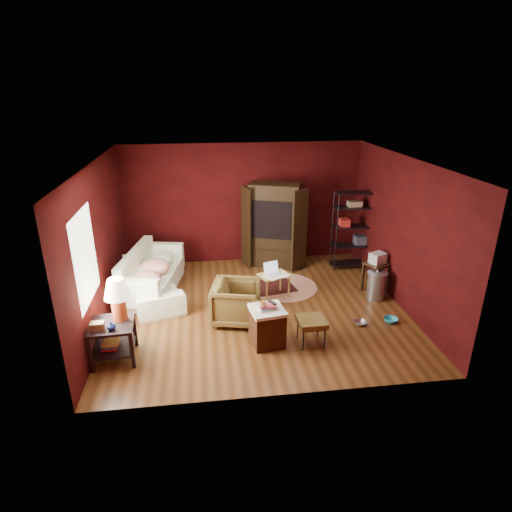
# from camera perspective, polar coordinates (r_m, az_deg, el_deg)

# --- Properties ---
(room) EXTENTS (5.54, 5.04, 2.84)m
(room) POSITION_cam_1_polar(r_m,az_deg,el_deg) (7.68, -0.08, 2.18)
(room) COLOR brown
(room) RESTS_ON ground
(sofa) EXTENTS (1.23, 2.33, 0.88)m
(sofa) POSITION_cam_1_polar(r_m,az_deg,el_deg) (8.83, -13.86, -2.54)
(sofa) COLOR white
(sofa) RESTS_ON ground
(armchair) EXTENTS (0.92, 0.96, 0.83)m
(armchair) POSITION_cam_1_polar(r_m,az_deg,el_deg) (7.67, -2.64, -5.95)
(armchair) COLOR black
(armchair) RESTS_ON ground
(pet_bowl_steel) EXTENTS (0.24, 0.10, 0.23)m
(pet_bowl_steel) POSITION_cam_1_polar(r_m,az_deg,el_deg) (7.92, 13.77, -8.13)
(pet_bowl_steel) COLOR #AAACB1
(pet_bowl_steel) RESTS_ON ground
(pet_bowl_turquoise) EXTENTS (0.26, 0.10, 0.25)m
(pet_bowl_turquoise) POSITION_cam_1_polar(r_m,az_deg,el_deg) (8.13, 17.59, -7.63)
(pet_bowl_turquoise) COLOR #2AADC6
(pet_bowl_turquoise) RESTS_ON ground
(vase) EXTENTS (0.15, 0.15, 0.13)m
(vase) POSITION_cam_1_polar(r_m,az_deg,el_deg) (6.71, -18.75, -8.84)
(vase) COLOR #0D1643
(vase) RESTS_ON side_table
(mug) EXTENTS (0.14, 0.13, 0.12)m
(mug) POSITION_cam_1_polar(r_m,az_deg,el_deg) (6.79, 0.83, -6.35)
(mug) COLOR #E3C66F
(mug) RESTS_ON hamper
(side_table) EXTENTS (0.70, 0.70, 1.31)m
(side_table) POSITION_cam_1_polar(r_m,az_deg,el_deg) (6.88, -18.32, -7.11)
(side_table) COLOR black
(side_table) RESTS_ON ground
(sofa_cushions) EXTENTS (1.20, 2.18, 0.86)m
(sofa_cushions) POSITION_cam_1_polar(r_m,az_deg,el_deg) (8.86, -13.92, -2.55)
(sofa_cushions) COLOR white
(sofa_cushions) RESTS_ON sofa
(hamper) EXTENTS (0.60, 0.60, 0.75)m
(hamper) POSITION_cam_1_polar(r_m,az_deg,el_deg) (7.07, 1.51, -9.25)
(hamper) COLOR #431F0F
(hamper) RESTS_ON ground
(footstool) EXTENTS (0.46, 0.46, 0.46)m
(footstool) POSITION_cam_1_polar(r_m,az_deg,el_deg) (7.09, 7.42, -8.78)
(footstool) COLOR black
(footstool) RESTS_ON ground
(rug_round) EXTENTS (1.85, 1.85, 0.01)m
(rug_round) POSITION_cam_1_polar(r_m,az_deg,el_deg) (9.11, 3.64, -4.12)
(rug_round) COLOR beige
(rug_round) RESTS_ON ground
(rug_oriental) EXTENTS (1.30, 0.99, 0.01)m
(rug_oriental) POSITION_cam_1_polar(r_m,az_deg,el_deg) (9.05, 1.26, -4.18)
(rug_oriental) COLOR #471512
(rug_oriental) RESTS_ON ground
(laptop_desk) EXTENTS (0.68, 0.60, 0.72)m
(laptop_desk) POSITION_cam_1_polar(r_m,az_deg,el_deg) (8.51, 2.40, -2.79)
(laptop_desk) COLOR #FFEA74
(laptop_desk) RESTS_ON ground
(tv_armoire) EXTENTS (1.45, 1.11, 1.95)m
(tv_armoire) POSITION_cam_1_polar(r_m,az_deg,el_deg) (9.88, 2.45, 4.32)
(tv_armoire) COLOR black
(tv_armoire) RESTS_ON ground
(wire_shelving) EXTENTS (0.89, 0.40, 1.80)m
(wire_shelving) POSITION_cam_1_polar(r_m,az_deg,el_deg) (9.98, 12.82, 3.81)
(wire_shelving) COLOR black
(wire_shelving) RESTS_ON ground
(small_stand) EXTENTS (0.56, 0.56, 0.85)m
(small_stand) POSITION_cam_1_polar(r_m,az_deg,el_deg) (9.00, 15.85, -0.91)
(small_stand) COLOR black
(small_stand) RESTS_ON ground
(trash_can) EXTENTS (0.51, 0.51, 0.62)m
(trash_can) POSITION_cam_1_polar(r_m,az_deg,el_deg) (8.83, 15.74, -3.80)
(trash_can) COLOR #A4A5AB
(trash_can) RESTS_ON ground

